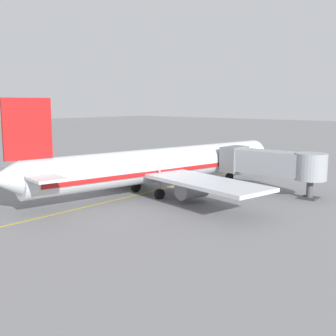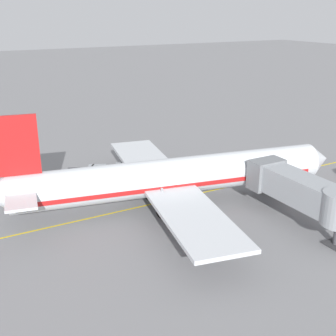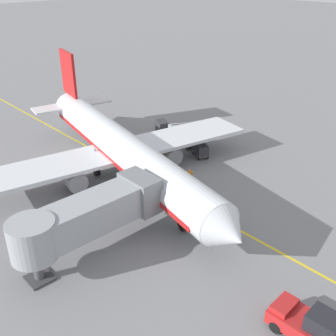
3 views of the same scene
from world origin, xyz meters
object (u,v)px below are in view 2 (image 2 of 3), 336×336
baggage_cart_front (149,167)px  jet_bridge (302,191)px  baggage_tug_lead (99,172)px  ground_crew_wing_walker (199,175)px  ground_crew_loader (158,186)px  baggage_cart_third_in_train (97,171)px  baggage_cart_tail_end (77,174)px  parked_airliner (171,177)px  baggage_cart_second_in_train (124,168)px

baggage_cart_front → jet_bridge: bearing=18.2°
baggage_tug_lead → ground_crew_wing_walker: size_ratio=1.61×
baggage_tug_lead → ground_crew_loader: 8.69m
baggage_tug_lead → baggage_cart_third_in_train: 0.33m
jet_bridge → baggage_cart_front: bearing=-161.8°
baggage_cart_tail_end → baggage_tug_lead: bearing=87.3°
baggage_cart_third_in_train → ground_crew_wing_walker: ground_crew_wing_walker is taller
parked_airliner → baggage_cart_second_in_train: 10.80m
jet_bridge → ground_crew_loader: (-12.98, -8.21, -2.50)m
baggage_cart_second_in_train → parked_airliner: bearing=3.5°
baggage_tug_lead → ground_crew_loader: (7.73, 3.97, 0.24)m
baggage_cart_second_in_train → ground_crew_loader: (7.07, 0.95, 0.00)m
baggage_cart_second_in_train → ground_crew_loader: ground_crew_loader is taller
baggage_cart_front → baggage_cart_tail_end: same height
baggage_cart_third_in_train → ground_crew_loader: ground_crew_loader is taller
jet_bridge → baggage_cart_third_in_train: 24.35m
baggage_cart_second_in_train → baggage_cart_tail_end: size_ratio=1.00×
parked_airliner → ground_crew_loader: bearing=175.0°
jet_bridge → baggage_tug_lead: jet_bridge is taller
jet_bridge → baggage_cart_second_in_train: size_ratio=4.14×
baggage_tug_lead → baggage_cart_tail_end: size_ratio=0.93×
jet_bridge → baggage_cart_front: jet_bridge is taller
baggage_cart_tail_end → ground_crew_loader: 10.34m
jet_bridge → baggage_cart_second_in_train: (-20.06, -9.17, -2.50)m
jet_bridge → baggage_cart_second_in_train: bearing=-155.4°
parked_airliner → baggage_tug_lead: 12.04m
parked_airliner → baggage_cart_front: size_ratio=12.68×
baggage_cart_front → baggage_cart_tail_end: 8.86m
baggage_tug_lead → baggage_cart_second_in_train: bearing=77.8°
parked_airliner → baggage_tug_lead: size_ratio=13.62×
jet_bridge → baggage_tug_lead: 24.18m
baggage_cart_tail_end → baggage_cart_second_in_train: bearing=82.2°
baggage_cart_third_in_train → baggage_cart_tail_end: (-0.03, -2.55, 0.00)m
baggage_cart_second_in_train → baggage_cart_front: bearing=71.0°
jet_bridge → baggage_cart_tail_end: bearing=-144.4°
parked_airliner → baggage_cart_second_in_train: parked_airliner is taller
baggage_cart_second_in_train → ground_crew_wing_walker: ground_crew_wing_walker is taller
baggage_cart_third_in_train → baggage_cart_tail_end: size_ratio=1.00×
jet_bridge → baggage_cart_tail_end: jet_bridge is taller
baggage_cart_front → baggage_cart_second_in_train: bearing=-109.0°
parked_airliner → baggage_cart_front: 10.06m
baggage_cart_third_in_train → ground_crew_loader: 8.87m
baggage_cart_tail_end → ground_crew_loader: bearing=40.6°
parked_airliner → ground_crew_wing_walker: parked_airliner is taller
jet_bridge → baggage_cart_third_in_train: size_ratio=4.14×
ground_crew_loader → baggage_cart_third_in_train: bearing=-151.9°
baggage_cart_third_in_train → ground_crew_loader: bearing=28.1°
baggage_cart_front → baggage_tug_lead: bearing=-105.6°
jet_bridge → baggage_cart_second_in_train: 22.19m
baggage_cart_front → ground_crew_wing_walker: size_ratio=1.73×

